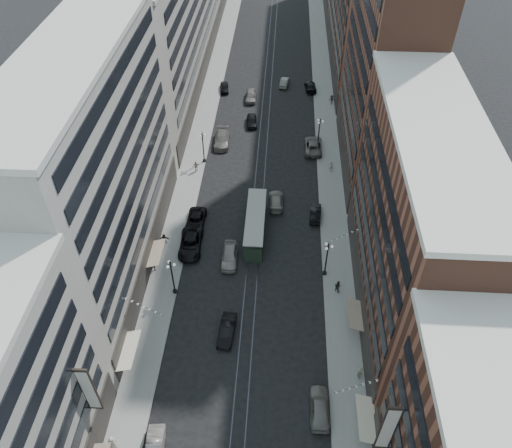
% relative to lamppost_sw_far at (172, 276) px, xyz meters
% --- Properties ---
extents(ground, '(220.00, 220.00, 0.00)m').
position_rel_lamppost_sw_far_xyz_m(ground, '(9.20, 32.00, -3.10)').
color(ground, black).
rests_on(ground, ground).
extents(sidewalk_west, '(4.00, 180.00, 0.15)m').
position_rel_lamppost_sw_far_xyz_m(sidewalk_west, '(-1.80, 42.00, -3.02)').
color(sidewalk_west, gray).
rests_on(sidewalk_west, ground).
extents(sidewalk_east, '(4.00, 180.00, 0.15)m').
position_rel_lamppost_sw_far_xyz_m(sidewalk_east, '(20.20, 42.00, -3.02)').
color(sidewalk_east, gray).
rests_on(sidewalk_east, ground).
extents(rail_west, '(0.12, 180.00, 0.02)m').
position_rel_lamppost_sw_far_xyz_m(rail_west, '(8.50, 42.00, -3.09)').
color(rail_west, '#2D2D33').
rests_on(rail_west, ground).
extents(rail_east, '(0.12, 180.00, 0.02)m').
position_rel_lamppost_sw_far_xyz_m(rail_east, '(9.90, 42.00, -3.09)').
color(rail_east, '#2D2D33').
rests_on(rail_east, ground).
extents(building_west_mid, '(8.00, 36.00, 28.00)m').
position_rel_lamppost_sw_far_xyz_m(building_west_mid, '(-7.80, 5.00, 10.90)').
color(building_west_mid, gray).
rests_on(building_west_mid, ground).
extents(building_east_mid, '(8.00, 30.00, 24.00)m').
position_rel_lamppost_sw_far_xyz_m(building_east_mid, '(26.20, -0.00, 8.90)').
color(building_east_mid, brown).
rests_on(building_east_mid, ground).
extents(building_east_tower, '(8.00, 26.00, 42.00)m').
position_rel_lamppost_sw_far_xyz_m(building_east_tower, '(26.20, 28.00, 17.90)').
color(building_east_tower, brown).
rests_on(building_east_tower, ground).
extents(lamppost_sw_far, '(1.03, 1.14, 5.52)m').
position_rel_lamppost_sw_far_xyz_m(lamppost_sw_far, '(0.00, 0.00, 0.00)').
color(lamppost_sw_far, black).
rests_on(lamppost_sw_far, sidewalk_west).
extents(lamppost_sw_mid, '(1.03, 1.14, 5.52)m').
position_rel_lamppost_sw_far_xyz_m(lamppost_sw_mid, '(0.00, 27.00, 0.00)').
color(lamppost_sw_mid, black).
rests_on(lamppost_sw_mid, sidewalk_west).
extents(lamppost_se_far, '(1.03, 1.14, 5.52)m').
position_rel_lamppost_sw_far_xyz_m(lamppost_se_far, '(18.40, 4.00, 0.00)').
color(lamppost_se_far, black).
rests_on(lamppost_se_far, sidewalk_east).
extents(lamppost_se_mid, '(1.03, 1.14, 5.52)m').
position_rel_lamppost_sw_far_xyz_m(lamppost_se_mid, '(18.40, 32.00, 0.00)').
color(lamppost_se_mid, black).
rests_on(lamppost_se_mid, sidewalk_east).
extents(streetcar, '(2.52, 11.41, 3.16)m').
position_rel_lamppost_sw_far_xyz_m(streetcar, '(9.20, 11.12, -1.64)').
color(streetcar, '#223626').
rests_on(streetcar, ground).
extents(car_1, '(1.98, 4.62, 1.48)m').
position_rel_lamppost_sw_far_xyz_m(car_1, '(1.54, -19.11, -2.36)').
color(car_1, gray).
rests_on(car_1, ground).
extents(car_2, '(3.12, 6.30, 1.72)m').
position_rel_lamppost_sw_far_xyz_m(car_2, '(0.80, 7.59, -2.24)').
color(car_2, black).
rests_on(car_2, ground).
extents(car_4, '(2.04, 5.00, 1.70)m').
position_rel_lamppost_sw_far_xyz_m(car_4, '(17.13, -14.21, -2.25)').
color(car_4, slate).
rests_on(car_4, ground).
extents(car_5, '(2.00, 4.80, 1.54)m').
position_rel_lamppost_sw_far_xyz_m(car_5, '(6.99, -5.60, -2.32)').
color(car_5, black).
rests_on(car_5, ground).
extents(pedestrian_1, '(1.02, 0.71, 1.90)m').
position_rel_lamppost_sw_far_xyz_m(pedestrian_1, '(-2.47, -18.95, -2.00)').
color(pedestrian_1, '#BFAF9E').
rests_on(pedestrian_1, sidewalk_west).
extents(pedestrian_2, '(0.92, 0.55, 1.81)m').
position_rel_lamppost_sw_far_xyz_m(pedestrian_2, '(-3.30, 3.31, -2.04)').
color(pedestrian_2, black).
rests_on(pedestrian_2, sidewalk_west).
extents(pedestrian_4, '(0.94, 1.24, 1.93)m').
position_rel_lamppost_sw_far_xyz_m(pedestrian_4, '(21.39, -10.26, -1.98)').
color(pedestrian_4, beige).
rests_on(pedestrian_4, sidewalk_east).
extents(car_7, '(2.61, 5.49, 1.51)m').
position_rel_lamppost_sw_far_xyz_m(car_7, '(0.80, 12.21, -2.34)').
color(car_7, black).
rests_on(car_7, ground).
extents(car_8, '(2.71, 6.13, 1.75)m').
position_rel_lamppost_sw_far_xyz_m(car_8, '(2.29, 32.40, -2.22)').
color(car_8, '#66625A').
rests_on(car_8, ground).
extents(car_9, '(2.13, 4.22, 1.38)m').
position_rel_lamppost_sw_far_xyz_m(car_9, '(0.80, 50.55, -2.41)').
color(car_9, black).
rests_on(car_9, ground).
extents(car_10, '(1.74, 4.39, 1.42)m').
position_rel_lamppost_sw_far_xyz_m(car_10, '(17.51, 14.81, -2.39)').
color(car_10, black).
rests_on(car_10, ground).
extents(car_11, '(2.82, 6.06, 1.68)m').
position_rel_lamppost_sw_far_xyz_m(car_11, '(17.60, 31.46, -2.26)').
color(car_11, '#636158').
rests_on(car_11, ground).
extents(car_12, '(2.46, 5.11, 1.44)m').
position_rel_lamppost_sw_far_xyz_m(car_12, '(17.60, 51.93, -2.38)').
color(car_12, black).
rests_on(car_12, ground).
extents(car_13, '(2.13, 4.49, 1.48)m').
position_rel_lamppost_sw_far_xyz_m(car_13, '(6.93, 38.61, -2.36)').
color(car_13, black).
rests_on(car_13, ground).
extents(car_14, '(1.95, 4.35, 1.39)m').
position_rel_lamppost_sw_far_xyz_m(car_14, '(12.46, 53.37, -2.40)').
color(car_14, '#67665C').
rests_on(car_14, ground).
extents(pedestrian_5, '(1.45, 0.53, 1.54)m').
position_rel_lamppost_sw_far_xyz_m(pedestrian_5, '(-2.86, 8.29, -2.18)').
color(pedestrian_5, black).
rests_on(pedestrian_5, sidewalk_west).
extents(pedestrian_6, '(1.20, 0.85, 1.87)m').
position_rel_lamppost_sw_far_xyz_m(pedestrian_6, '(-0.89, 24.38, -2.01)').
color(pedestrian_6, '#BEAE9D').
rests_on(pedestrian_6, sidewalk_west).
extents(pedestrian_7, '(0.94, 0.89, 1.73)m').
position_rel_lamppost_sw_far_xyz_m(pedestrian_7, '(19.81, 1.35, -2.08)').
color(pedestrian_7, black).
rests_on(pedestrian_7, sidewalk_east).
extents(pedestrian_8, '(0.75, 0.58, 1.86)m').
position_rel_lamppost_sw_far_xyz_m(pedestrian_8, '(20.24, 25.71, -2.02)').
color(pedestrian_8, '#AFA591').
rests_on(pedestrian_8, sidewalk_east).
extents(pedestrian_9, '(1.30, 0.94, 1.86)m').
position_rel_lamppost_sw_far_xyz_m(pedestrian_9, '(21.44, 46.29, -2.02)').
color(pedestrian_9, black).
rests_on(pedestrian_9, sidewalk_east).
extents(car_extra_0, '(2.28, 5.27, 1.77)m').
position_rel_lamppost_sw_far_xyz_m(car_extra_0, '(6.16, 5.76, -2.21)').
color(car_extra_0, gray).
rests_on(car_extra_0, ground).
extents(car_extra_1, '(2.23, 5.09, 1.46)m').
position_rel_lamppost_sw_far_xyz_m(car_extra_1, '(11.88, 17.22, -2.37)').
color(car_extra_1, slate).
rests_on(car_extra_1, ground).
extents(car_extra_2, '(2.03, 4.88, 1.65)m').
position_rel_lamppost_sw_far_xyz_m(car_extra_2, '(6.20, 47.36, -2.27)').
color(car_extra_2, '#67655B').
rests_on(car_extra_2, ground).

